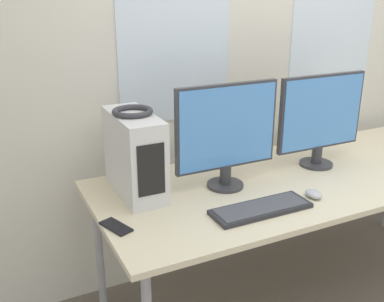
# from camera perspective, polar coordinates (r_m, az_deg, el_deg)

# --- Properties ---
(wall_back) EXTENTS (8.00, 0.07, 2.70)m
(wall_back) POSITION_cam_1_polar(r_m,az_deg,el_deg) (2.78, 8.26, 12.60)
(wall_back) COLOR beige
(wall_back) RESTS_ON ground_plane
(desk) EXTENTS (2.33, 0.90, 0.77)m
(desk) POSITION_cam_1_polar(r_m,az_deg,el_deg) (2.50, 14.93, -3.61)
(desk) COLOR beige
(desk) RESTS_ON ground_plane
(pc_tower) EXTENTS (0.18, 0.44, 0.39)m
(pc_tower) POSITION_cam_1_polar(r_m,az_deg,el_deg) (2.12, -7.31, -0.42)
(pc_tower) COLOR silver
(pc_tower) RESTS_ON desk
(headphones) EXTENTS (0.19, 0.19, 0.03)m
(headphones) POSITION_cam_1_polar(r_m,az_deg,el_deg) (2.06, -7.57, 5.01)
(headphones) COLOR #333338
(headphones) RESTS_ON pc_tower
(monitor_main) EXTENTS (0.53, 0.18, 0.52)m
(monitor_main) POSITION_cam_1_polar(r_m,az_deg,el_deg) (2.15, 4.44, 2.33)
(monitor_main) COLOR #333338
(monitor_main) RESTS_ON desk
(monitor_right_near) EXTENTS (0.53, 0.18, 0.51)m
(monitor_right_near) POSITION_cam_1_polar(r_m,az_deg,el_deg) (2.51, 16.03, 4.11)
(monitor_right_near) COLOR #333338
(monitor_right_near) RESTS_ON desk
(keyboard) EXTENTS (0.46, 0.16, 0.02)m
(keyboard) POSITION_cam_1_polar(r_m,az_deg,el_deg) (2.02, 8.75, -7.24)
(keyboard) COLOR #28282D
(keyboard) RESTS_ON desk
(mouse) EXTENTS (0.07, 0.10, 0.04)m
(mouse) POSITION_cam_1_polar(r_m,az_deg,el_deg) (2.20, 15.16, -5.29)
(mouse) COLOR #B2B2B7
(mouse) RESTS_ON desk
(cell_phone) EXTENTS (0.11, 0.16, 0.01)m
(cell_phone) POSITION_cam_1_polar(r_m,az_deg,el_deg) (1.90, -9.63, -9.45)
(cell_phone) COLOR black
(cell_phone) RESTS_ON desk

